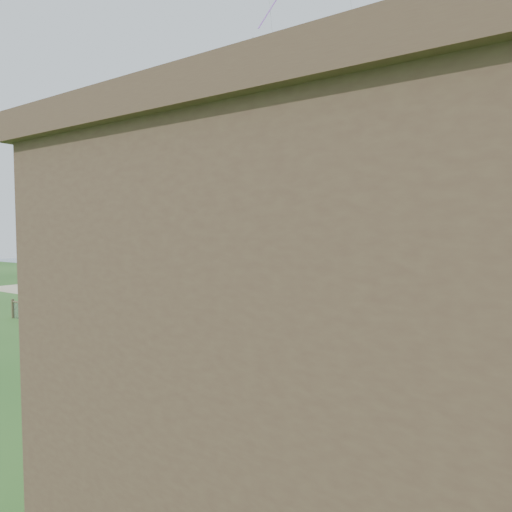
% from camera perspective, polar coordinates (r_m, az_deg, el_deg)
% --- Properties ---
extents(ground, '(160.00, 160.00, 0.00)m').
position_cam_1_polar(ground, '(16.17, -16.92, -17.86)').
color(ground, '#26521C').
rests_on(ground, ground).
extents(sand_beach, '(72.00, 20.00, 0.02)m').
position_cam_1_polar(sand_beach, '(34.00, 13.67, -6.57)').
color(sand_beach, tan).
rests_on(sand_beach, ground).
extents(ocean, '(160.00, 68.00, 0.02)m').
position_cam_1_polar(ocean, '(76.48, 25.48, -1.32)').
color(ocean, slate).
rests_on(ocean, ground).
extents(chainlink_fence, '(36.20, 0.20, 1.25)m').
position_cam_1_polar(chainlink_fence, '(20.08, -3.15, -11.83)').
color(chainlink_fence, brown).
rests_on(chainlink_fence, ground).
extents(picnic_table, '(2.26, 2.03, 0.78)m').
position_cam_1_polar(picnic_table, '(16.96, 0.59, -15.28)').
color(picnic_table, brown).
rests_on(picnic_table, ground).
extents(octopus_kite, '(4.69, 4.11, 8.04)m').
position_cam_1_polar(octopus_kite, '(25.99, -2.93, 6.20)').
color(octopus_kite, '#FF5E28').
extents(kite_white, '(2.21, 1.73, 3.10)m').
position_cam_1_polar(kite_white, '(31.49, 0.01, 22.87)').
color(kite_white, silver).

